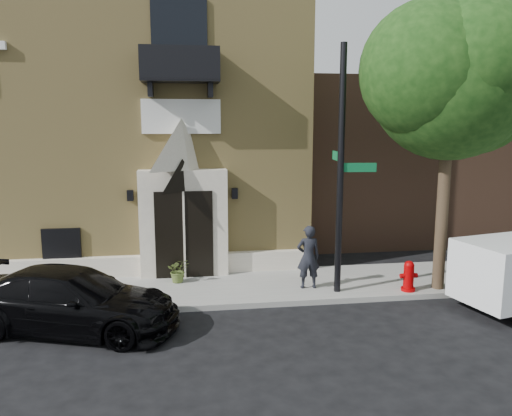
{
  "coord_description": "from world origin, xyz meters",
  "views": [
    {
      "loc": [
        -0.97,
        -12.08,
        4.69
      ],
      "look_at": [
        1.08,
        2.0,
        2.28
      ],
      "focal_mm": 35.0,
      "sensor_mm": 36.0,
      "label": 1
    }
  ],
  "objects": [
    {
      "name": "church",
      "position": [
        -2.99,
        7.95,
        4.63
      ],
      "size": [
        12.2,
        11.01,
        9.3
      ],
      "color": "tan",
      "rests_on": "ground"
    },
    {
      "name": "neighbour_building",
      "position": [
        12.0,
        9.0,
        3.2
      ],
      "size": [
        18.0,
        8.0,
        6.4
      ],
      "primitive_type": "cube",
      "color": "brown",
      "rests_on": "ground"
    },
    {
      "name": "fire_hydrant",
      "position": [
        5.08,
        0.35,
        0.57
      ],
      "size": [
        0.48,
        0.39,
        0.85
      ],
      "color": "#A20002",
      "rests_on": "sidewalk"
    },
    {
      "name": "street_tree_left",
      "position": [
        6.03,
        0.35,
        5.87
      ],
      "size": [
        4.97,
        4.38,
        7.77
      ],
      "color": "#38281C",
      "rests_on": "sidewalk"
    },
    {
      "name": "sidewalk",
      "position": [
        1.0,
        1.5,
        0.07
      ],
      "size": [
        42.0,
        3.0,
        0.15
      ],
      "primitive_type": "cube",
      "color": "gray",
      "rests_on": "ground"
    },
    {
      "name": "ground",
      "position": [
        0.0,
        0.0,
        0.0
      ],
      "size": [
        120.0,
        120.0,
        0.0
      ],
      "primitive_type": "plane",
      "color": "black",
      "rests_on": "ground"
    },
    {
      "name": "street_sign",
      "position": [
        3.15,
        0.61,
        3.46
      ],
      "size": [
        1.05,
        1.06,
        6.58
      ],
      "rotation": [
        0.0,
        0.0,
        -0.09
      ],
      "color": "black",
      "rests_on": "sidewalk"
    },
    {
      "name": "pedestrian_near",
      "position": [
        2.4,
        0.99,
        1.04
      ],
      "size": [
        0.66,
        0.44,
        1.78
      ],
      "primitive_type": "imported",
      "rotation": [
        0.0,
        0.0,
        3.12
      ],
      "color": "black",
      "rests_on": "sidewalk"
    },
    {
      "name": "black_sedan",
      "position": [
        -3.56,
        -0.73,
        0.72
      ],
      "size": [
        5.3,
        3.4,
        1.43
      ],
      "primitive_type": "imported",
      "rotation": [
        0.0,
        0.0,
        1.26
      ],
      "color": "black",
      "rests_on": "ground"
    },
    {
      "name": "planter",
      "position": [
        -1.19,
        2.03,
        0.5
      ],
      "size": [
        0.7,
        0.62,
        0.7
      ],
      "primitive_type": "imported",
      "rotation": [
        0.0,
        0.0,
        0.13
      ],
      "color": "#54662D",
      "rests_on": "sidewalk"
    }
  ]
}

